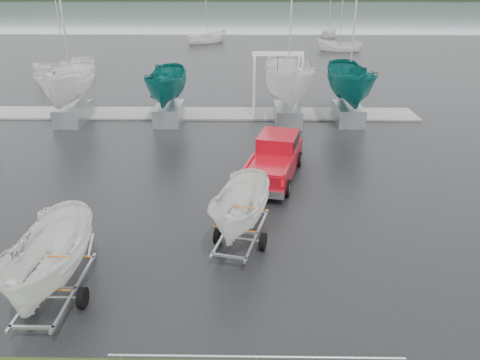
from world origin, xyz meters
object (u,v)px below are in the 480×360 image
(pickup_truck, at_px, (275,157))
(trailer_parked, at_px, (42,214))
(boat_hoist, at_px, (277,75))
(trailer_hitched, at_px, (242,173))

(pickup_truck, relative_size, trailer_parked, 1.10)
(trailer_parked, distance_m, boat_hoist, 21.16)
(pickup_truck, distance_m, trailer_hitched, 6.46)
(pickup_truck, relative_size, boat_hoist, 1.40)
(pickup_truck, height_order, boat_hoist, boat_hoist)
(trailer_parked, height_order, boat_hoist, trailer_parked)
(pickup_truck, bearing_deg, trailer_hitched, -90.00)
(trailer_hitched, bearing_deg, trailer_parked, -134.16)
(pickup_truck, xyz_separation_m, boat_hoist, (0.65, 10.52, 1.72))
(trailer_hitched, xyz_separation_m, boat_hoist, (2.12, 16.58, 0.02))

